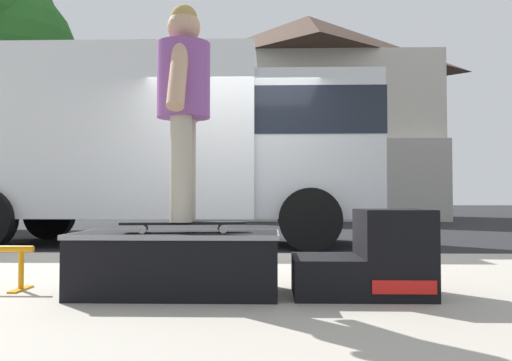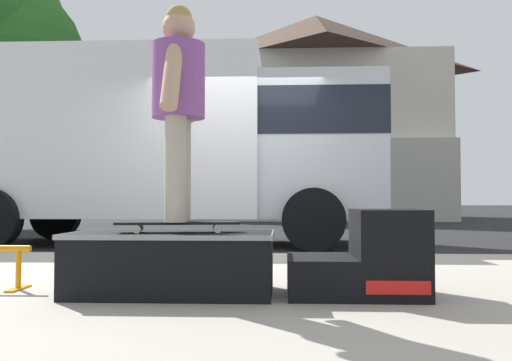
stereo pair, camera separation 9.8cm
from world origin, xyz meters
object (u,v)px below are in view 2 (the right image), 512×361
object	(u,v)px
skater_kid	(178,94)
box_truck	(168,141)
skate_box	(173,261)
kicker_ramp	(367,260)
skateboard	(178,224)

from	to	relation	value
skater_kid	box_truck	distance (m)	5.65
skater_kid	box_truck	xyz separation A→B (m)	(-1.22, 5.51, 0.29)
skater_kid	box_truck	world-z (taller)	box_truck
skate_box	skater_kid	xyz separation A→B (m)	(0.04, -0.04, 1.08)
kicker_ramp	skateboard	world-z (taller)	kicker_ramp
skate_box	skater_kid	size ratio (longest dim) A/B	0.93
box_truck	skate_box	bearing A→B (deg)	-77.88
kicker_ramp	box_truck	xyz separation A→B (m)	(-2.42, 5.47, 1.35)
kicker_ramp	skate_box	bearing A→B (deg)	179.98
skateboard	box_truck	world-z (taller)	box_truck
skate_box	box_truck	world-z (taller)	box_truck
skateboard	box_truck	size ratio (longest dim) A/B	0.12
skate_box	box_truck	xyz separation A→B (m)	(-1.17, 5.47, 1.37)
skate_box	kicker_ramp	size ratio (longest dim) A/B	1.53
kicker_ramp	skater_kid	xyz separation A→B (m)	(-1.21, -0.04, 1.06)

